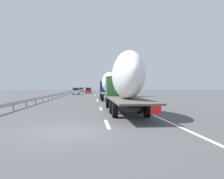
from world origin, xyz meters
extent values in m
plane|color=#4C4C4F|center=(40.00, 0.00, 0.00)|extent=(260.00, 260.00, 0.00)
cube|color=white|center=(2.00, -1.80, 0.00)|extent=(3.20, 0.20, 0.01)
cube|color=white|center=(11.22, -1.80, 0.00)|extent=(3.20, 0.20, 0.01)
cube|color=white|center=(23.13, -1.80, 0.00)|extent=(3.20, 0.20, 0.01)
cube|color=white|center=(27.01, -1.80, 0.00)|extent=(3.20, 0.20, 0.01)
cube|color=white|center=(45.49, -1.80, 0.00)|extent=(3.20, 0.20, 0.01)
cube|color=white|center=(52.55, -1.80, 0.00)|extent=(3.20, 0.20, 0.01)
cube|color=white|center=(65.72, -1.80, 0.00)|extent=(3.20, 0.20, 0.01)
cube|color=white|center=(74.74, -1.80, 0.00)|extent=(3.20, 0.20, 0.01)
cube|color=white|center=(45.00, -5.50, 0.00)|extent=(110.00, 0.20, 0.01)
cube|color=navy|center=(29.71, -3.60, 2.15)|extent=(2.40, 2.50, 1.90)
cube|color=black|center=(30.81, -3.60, 2.65)|extent=(0.08, 2.12, 0.80)
cube|color=#262628|center=(26.89, -3.60, 0.67)|extent=(10.37, 0.70, 0.24)
cube|color=#59544C|center=(24.07, -3.60, 1.14)|extent=(8.87, 2.50, 0.12)
ellipsoid|color=white|center=(24.36, -3.60, 2.78)|extent=(6.22, 2.20, 3.16)
cube|color=red|center=(19.67, -4.29, 0.90)|extent=(0.04, 0.56, 0.56)
cylinder|color=black|center=(29.71, -2.50, 0.52)|extent=(1.04, 0.30, 1.04)
cylinder|color=black|center=(29.71, -4.70, 0.52)|extent=(1.04, 0.30, 1.04)
cylinder|color=black|center=(25.27, -2.50, 0.52)|extent=(1.04, 0.35, 1.04)
cylinder|color=black|center=(25.27, -4.70, 0.52)|extent=(1.04, 0.35, 1.04)
cylinder|color=black|center=(22.87, -2.50, 0.52)|extent=(1.04, 0.35, 1.04)
cylinder|color=black|center=(22.87, -4.70, 0.52)|extent=(1.04, 0.35, 1.04)
cube|color=#387038|center=(11.99, -3.60, 2.15)|extent=(2.40, 2.50, 1.90)
cube|color=black|center=(13.09, -3.60, 2.65)|extent=(0.08, 2.12, 0.80)
cube|color=#262628|center=(8.92, -3.60, 0.67)|extent=(11.28, 0.70, 0.24)
cube|color=#59544C|center=(5.86, -3.60, 1.14)|extent=(9.86, 2.50, 0.12)
ellipsoid|color=white|center=(6.30, -3.60, 2.97)|extent=(7.67, 2.20, 3.53)
cube|color=red|center=(0.96, -4.29, 0.90)|extent=(0.04, 0.56, 0.56)
cylinder|color=black|center=(11.99, -2.50, 0.52)|extent=(1.04, 0.30, 1.04)
cylinder|color=black|center=(11.99, -4.70, 0.52)|extent=(1.04, 0.30, 1.04)
cylinder|color=black|center=(7.06, -2.50, 0.52)|extent=(1.04, 0.35, 1.04)
cylinder|color=black|center=(7.06, -4.70, 0.52)|extent=(1.04, 0.35, 1.04)
cylinder|color=black|center=(4.66, -2.50, 0.52)|extent=(1.04, 0.35, 1.04)
cylinder|color=black|center=(4.66, -4.70, 0.52)|extent=(1.04, 0.35, 1.04)
cube|color=#ADB2B7|center=(81.32, 3.81, 0.74)|extent=(4.42, 1.86, 0.84)
cube|color=black|center=(80.99, 3.81, 1.49)|extent=(2.43, 1.64, 0.66)
cylinder|color=black|center=(82.69, 4.64, 0.32)|extent=(0.64, 0.22, 0.64)
cylinder|color=black|center=(82.69, 2.98, 0.32)|extent=(0.64, 0.22, 0.64)
cylinder|color=black|center=(79.95, 4.64, 0.32)|extent=(0.64, 0.22, 0.64)
cylinder|color=black|center=(79.95, 2.98, 0.32)|extent=(0.64, 0.22, 0.64)
cube|color=gold|center=(94.06, 3.63, 0.74)|extent=(4.64, 1.85, 0.84)
cube|color=black|center=(93.71, 3.63, 1.50)|extent=(2.55, 1.63, 0.67)
cylinder|color=black|center=(95.50, 4.46, 0.32)|extent=(0.64, 0.22, 0.64)
cylinder|color=black|center=(95.50, 2.81, 0.32)|extent=(0.64, 0.22, 0.64)
cylinder|color=black|center=(92.62, 4.46, 0.32)|extent=(0.64, 0.22, 0.64)
cylinder|color=black|center=(92.62, 2.81, 0.32)|extent=(0.64, 0.22, 0.64)
cube|color=red|center=(62.96, 0.14, 0.74)|extent=(4.49, 1.85, 0.84)
cube|color=black|center=(62.62, 0.14, 1.51)|extent=(2.47, 1.63, 0.70)
cylinder|color=black|center=(64.35, 0.97, 0.32)|extent=(0.64, 0.22, 0.64)
cylinder|color=black|center=(64.35, -0.68, 0.32)|extent=(0.64, 0.22, 0.64)
cylinder|color=black|center=(61.56, 0.97, 0.32)|extent=(0.64, 0.22, 0.64)
cylinder|color=black|center=(61.56, -0.68, 0.32)|extent=(0.64, 0.22, 0.64)
cube|color=white|center=(53.98, 3.48, 0.74)|extent=(4.36, 1.76, 0.84)
cube|color=black|center=(53.66, 3.48, 1.50)|extent=(2.40, 1.55, 0.68)
cylinder|color=black|center=(55.33, 4.26, 0.32)|extent=(0.64, 0.22, 0.64)
cylinder|color=black|center=(55.33, 2.70, 0.32)|extent=(0.64, 0.22, 0.64)
cylinder|color=black|center=(52.63, 4.26, 0.32)|extent=(0.64, 0.22, 0.64)
cylinder|color=black|center=(52.63, 2.70, 0.32)|extent=(0.64, 0.22, 0.64)
cylinder|color=gray|center=(47.41, -6.70, 1.34)|extent=(0.10, 0.10, 2.68)
cube|color=#2D569E|center=(47.41, -6.70, 3.03)|extent=(0.06, 0.90, 0.70)
cylinder|color=#472D19|center=(87.38, -12.93, 0.91)|extent=(0.35, 0.35, 1.82)
cone|color=#1E5B23|center=(87.38, -12.93, 4.17)|extent=(3.17, 3.17, 4.70)
cylinder|color=#472D19|center=(38.65, -9.84, 0.80)|extent=(0.26, 0.26, 1.61)
cone|color=#286B2D|center=(38.65, -9.84, 3.89)|extent=(3.82, 3.82, 4.56)
cylinder|color=#472D19|center=(70.23, -10.40, 0.95)|extent=(0.25, 0.25, 1.91)
cone|color=#286B2D|center=(70.23, -10.40, 3.81)|extent=(3.90, 3.90, 3.82)
cube|color=#9EA0A5|center=(43.00, 6.00, 0.60)|extent=(94.00, 0.06, 0.32)
cube|color=slate|center=(10.30, 6.00, 0.30)|extent=(0.10, 0.10, 0.60)
cube|color=slate|center=(14.39, 6.00, 0.30)|extent=(0.10, 0.10, 0.60)
cube|color=slate|center=(18.48, 6.00, 0.30)|extent=(0.10, 0.10, 0.60)
cube|color=slate|center=(22.57, 6.00, 0.30)|extent=(0.10, 0.10, 0.60)
cube|color=slate|center=(26.65, 6.00, 0.30)|extent=(0.10, 0.10, 0.60)
cube|color=slate|center=(30.74, 6.00, 0.30)|extent=(0.10, 0.10, 0.60)
cube|color=slate|center=(34.83, 6.00, 0.30)|extent=(0.10, 0.10, 0.60)
cube|color=slate|center=(38.91, 6.00, 0.30)|extent=(0.10, 0.10, 0.60)
cube|color=slate|center=(43.00, 6.00, 0.30)|extent=(0.10, 0.10, 0.60)
cube|color=slate|center=(47.09, 6.00, 0.30)|extent=(0.10, 0.10, 0.60)
cube|color=slate|center=(51.17, 6.00, 0.30)|extent=(0.10, 0.10, 0.60)
cube|color=slate|center=(55.26, 6.00, 0.30)|extent=(0.10, 0.10, 0.60)
cube|color=slate|center=(59.35, 6.00, 0.30)|extent=(0.10, 0.10, 0.60)
cube|color=slate|center=(63.43, 6.00, 0.30)|extent=(0.10, 0.10, 0.60)
cube|color=slate|center=(67.52, 6.00, 0.30)|extent=(0.10, 0.10, 0.60)
cube|color=slate|center=(71.61, 6.00, 0.30)|extent=(0.10, 0.10, 0.60)
cube|color=slate|center=(75.70, 6.00, 0.30)|extent=(0.10, 0.10, 0.60)
cube|color=slate|center=(79.78, 6.00, 0.30)|extent=(0.10, 0.10, 0.60)
cube|color=slate|center=(83.87, 6.00, 0.30)|extent=(0.10, 0.10, 0.60)
cube|color=slate|center=(87.96, 6.00, 0.30)|extent=(0.10, 0.10, 0.60)
camera|label=1|loc=(-10.86, -0.96, 2.07)|focal=37.08mm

